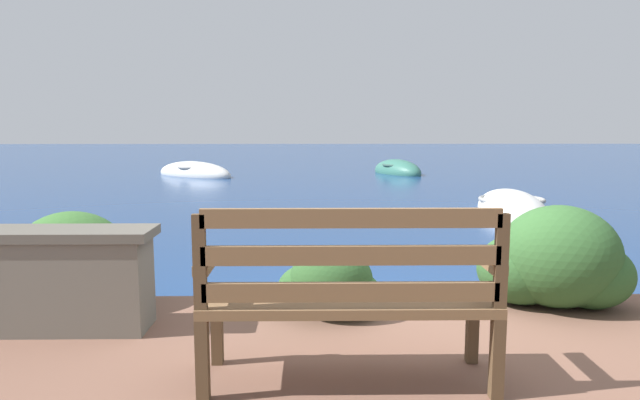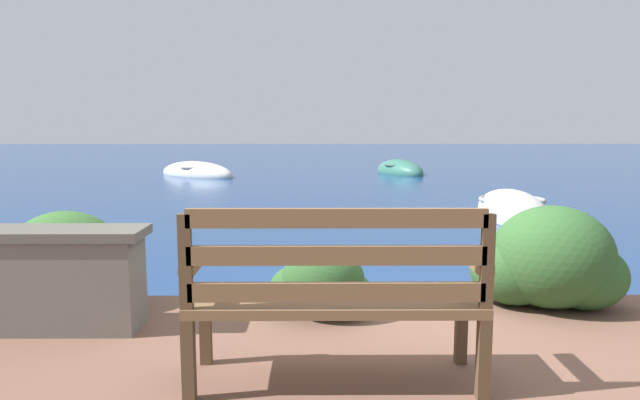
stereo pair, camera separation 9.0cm
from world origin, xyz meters
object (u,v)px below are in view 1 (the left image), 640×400
at_px(park_bench, 349,292).
at_px(rowboat_nearest, 511,209).
at_px(rowboat_far, 397,171).
at_px(rowboat_mid, 194,174).
at_px(mooring_buoy, 573,236).

height_order(park_bench, rowboat_nearest, park_bench).
distance_m(rowboat_nearest, rowboat_far, 7.88).
xyz_separation_m(rowboat_mid, rowboat_far, (6.14, 0.66, 0.00)).
xyz_separation_m(rowboat_mid, mooring_buoy, (6.86, -9.72, 0.02)).
distance_m(park_bench, rowboat_far, 15.06).
bearing_deg(rowboat_far, mooring_buoy, 159.29).
xyz_separation_m(park_bench, rowboat_nearest, (3.29, 7.00, -0.65)).
xyz_separation_m(rowboat_nearest, mooring_buoy, (-0.09, -2.55, 0.03)).
height_order(rowboat_mid, rowboat_far, rowboat_far).
relative_size(park_bench, rowboat_mid, 0.51).
bearing_deg(rowboat_nearest, mooring_buoy, 10.00).
bearing_deg(mooring_buoy, park_bench, -125.71).
height_order(rowboat_far, mooring_buoy, rowboat_far).
relative_size(rowboat_nearest, rowboat_far, 1.41).
bearing_deg(rowboat_mid, mooring_buoy, -17.34).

